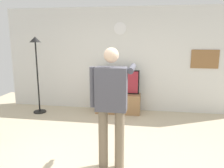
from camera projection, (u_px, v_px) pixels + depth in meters
name	position (u px, v px, depth m)	size (l,w,h in m)	color
ground_plane	(101.00, 168.00, 3.38)	(8.40, 8.40, 0.00)	beige
back_wall	(124.00, 60.00, 5.96)	(6.40, 0.10, 2.70)	silver
tv_stand	(118.00, 103.00, 5.86)	(1.14, 0.44, 0.51)	#997047
television	(119.00, 82.00, 5.79)	(1.06, 0.07, 0.61)	black
wall_clock	(120.00, 28.00, 5.75)	(0.31, 0.31, 0.03)	white
framed_picture	(205.00, 59.00, 5.58)	(0.66, 0.04, 0.46)	olive
floor_lamp	(36.00, 59.00, 5.65)	(0.32, 0.32, 1.95)	black
person_standing_nearer_lamp	(111.00, 101.00, 3.22)	(0.62, 0.78, 1.79)	#7A6B56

